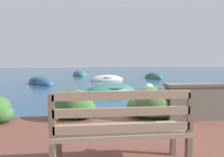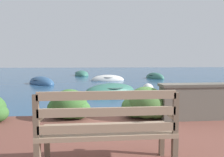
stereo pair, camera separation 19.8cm
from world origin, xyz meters
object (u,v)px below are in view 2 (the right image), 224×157
Objects in this scene: rowboat_far at (108,80)px; rowboat_outer at (155,78)px; rowboat_nearest at (110,91)px; mooring_buoy at (148,89)px; rowboat_distant at (82,75)px; rowboat_mid at (41,83)px; park_bench at (107,127)px.

rowboat_far is 1.01× the size of rowboat_outer.
rowboat_nearest is 1.92m from mooring_buoy.
rowboat_far is 4.13× the size of mooring_buoy.
rowboat_distant reaches higher than rowboat_nearest.
rowboat_outer is (8.34, 3.30, 0.00)m from rowboat_mid.
rowboat_mid is 7.29m from rowboat_distant.
park_bench is 7.68m from mooring_buoy.
rowboat_far reaches higher than mooring_buoy.
rowboat_far is (0.87, 12.44, -0.64)m from park_bench.
rowboat_distant is (2.09, 6.99, 0.01)m from rowboat_mid.
rowboat_nearest is at bearing 6.64° from rowboat_mid.
park_bench is at bearing 83.47° from rowboat_far.
rowboat_far is at bearing 87.67° from park_bench.
rowboat_mid is at bearing 109.65° from park_bench.
park_bench is 0.63× the size of rowboat_outer.
park_bench is 6.88m from rowboat_nearest.
rowboat_outer is 7.10m from mooring_buoy.
park_bench is at bearing 145.11° from rowboat_outer.
rowboat_nearest is at bearing 175.17° from rowboat_distant.
rowboat_distant is at bearing -69.23° from rowboat_far.
rowboat_distant is (-1.96, 10.79, 0.01)m from rowboat_nearest.
rowboat_distant is at bearing 123.18° from rowboat_mid.
rowboat_outer is (4.90, 13.92, -0.63)m from park_bench.
rowboat_distant is (-6.26, 3.68, 0.01)m from rowboat_outer.
rowboat_mid is at bearing 96.09° from rowboat_outer.
rowboat_outer reaches higher than rowboat_mid.
rowboat_outer reaches higher than rowboat_far.
park_bench reaches higher than mooring_buoy.
rowboat_mid is 6.82m from mooring_buoy.
mooring_buoy is (5.92, -3.37, 0.02)m from rowboat_mid.
mooring_buoy is at bearing 20.18° from rowboat_mid.
rowboat_far is 0.93× the size of rowboat_distant.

